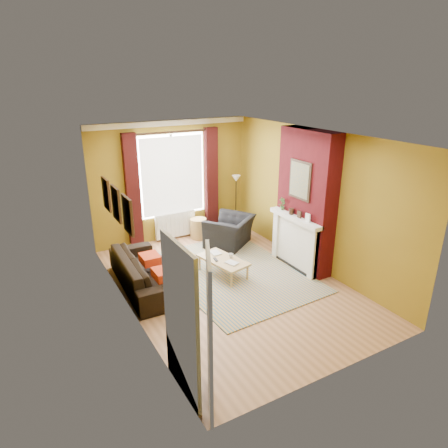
{
  "coord_description": "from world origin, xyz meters",
  "views": [
    {
      "loc": [
        -3.39,
        -5.78,
        3.74
      ],
      "look_at": [
        0.0,
        0.25,
        1.15
      ],
      "focal_mm": 32.0,
      "sensor_mm": 36.0,
      "label": 1
    }
  ],
  "objects": [
    {
      "name": "room_walls",
      "position": [
        0.64,
        0.28,
        1.39
      ],
      "size": [
        3.82,
        5.54,
        2.83
      ],
      "color": "olive",
      "rests_on": "ground"
    },
    {
      "name": "wicker_stool",
      "position": [
        0.49,
        2.4,
        0.25
      ],
      "size": [
        0.48,
        0.48,
        0.49
      ],
      "rotation": [
        0.0,
        0.0,
        0.25
      ],
      "color": "#A47E47",
      "rests_on": "ground"
    },
    {
      "name": "tv_remote",
      "position": [
        -0.08,
        0.43,
        0.36
      ],
      "size": [
        0.07,
        0.17,
        0.02
      ],
      "rotation": [
        0.0,
        0.0,
        -0.16
      ],
      "color": "#262629",
      "rests_on": "coffee_table"
    },
    {
      "name": "book_b",
      "position": [
        -0.03,
        0.72,
        0.36
      ],
      "size": [
        0.19,
        0.25,
        0.02
      ],
      "primitive_type": "imported",
      "rotation": [
        0.0,
        0.0,
        -0.02
      ],
      "color": "#999999",
      "rests_on": "coffee_table"
    },
    {
      "name": "book_a",
      "position": [
        0.04,
        0.13,
        0.36
      ],
      "size": [
        0.24,
        0.28,
        0.02
      ],
      "primitive_type": "imported",
      "rotation": [
        0.0,
        0.0,
        0.34
      ],
      "color": "#999999",
      "rests_on": "coffee_table"
    },
    {
      "name": "floor_lamp",
      "position": [
        1.55,
        2.4,
        1.13
      ],
      "size": [
        0.25,
        0.25,
        1.44
      ],
      "rotation": [
        0.0,
        0.0,
        0.23
      ],
      "color": "black",
      "rests_on": "ground"
    },
    {
      "name": "armchair",
      "position": [
        0.93,
        1.65,
        0.34
      ],
      "size": [
        1.39,
        1.36,
        0.69
      ],
      "primitive_type": "imported",
      "rotation": [
        0.0,
        0.0,
        3.76
      ],
      "color": "black",
      "rests_on": "ground"
    },
    {
      "name": "sofa",
      "position": [
        -1.42,
        0.73,
        0.32
      ],
      "size": [
        0.92,
        2.19,
        0.63
      ],
      "primitive_type": "imported",
      "rotation": [
        0.0,
        0.0,
        1.54
      ],
      "color": "black",
      "rests_on": "ground"
    },
    {
      "name": "ground",
      "position": [
        0.0,
        0.0,
        0.0
      ],
      "size": [
        5.5,
        5.5,
        0.0
      ],
      "primitive_type": "plane",
      "color": "#946443",
      "rests_on": "ground"
    },
    {
      "name": "striped_rug",
      "position": [
        0.3,
        0.4,
        0.01
      ],
      "size": [
        2.58,
        3.46,
        0.02
      ],
      "rotation": [
        0.0,
        0.0,
        0.05
      ],
      "color": "#2F6083",
      "rests_on": "ground"
    },
    {
      "name": "coffee_table",
      "position": [
        0.07,
        0.41,
        0.31
      ],
      "size": [
        0.75,
        1.15,
        0.35
      ],
      "rotation": [
        0.0,
        0.0,
        0.22
      ],
      "color": "tan",
      "rests_on": "ground"
    },
    {
      "name": "mug",
      "position": [
        0.23,
        0.38,
        0.4
      ],
      "size": [
        0.12,
        0.12,
        0.09
      ],
      "primitive_type": "imported",
      "rotation": [
        0.0,
        0.0,
        0.29
      ],
      "color": "#999999",
      "rests_on": "coffee_table"
    }
  ]
}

